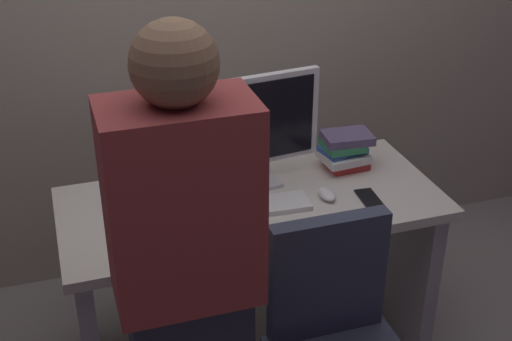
# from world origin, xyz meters

# --- Properties ---
(desk) EXTENTS (1.46, 0.65, 0.74)m
(desk) POSITION_xyz_m (0.00, 0.00, 0.51)
(desk) COLOR beige
(desk) RESTS_ON ground
(person_at_desk) EXTENTS (0.40, 0.24, 1.64)m
(person_at_desk) POSITION_xyz_m (-0.39, -0.63, 0.84)
(person_at_desk) COLOR #262838
(person_at_desk) RESTS_ON ground
(monitor) EXTENTS (0.54, 0.16, 0.46)m
(monitor) POSITION_xyz_m (0.04, 0.10, 0.99)
(monitor) COLOR silver
(monitor) RESTS_ON desk
(keyboard) EXTENTS (0.44, 0.16, 0.02)m
(keyboard) POSITION_xyz_m (-0.02, -0.07, 0.75)
(keyboard) COLOR white
(keyboard) RESTS_ON desk
(mouse) EXTENTS (0.06, 0.10, 0.03)m
(mouse) POSITION_xyz_m (0.28, -0.08, 0.75)
(mouse) COLOR white
(mouse) RESTS_ON desk
(cup_near_keyboard) EXTENTS (0.08, 0.08, 0.09)m
(cup_near_keyboard) POSITION_xyz_m (-0.35, -0.16, 0.78)
(cup_near_keyboard) COLOR white
(cup_near_keyboard) RESTS_ON desk
(cup_by_monitor) EXTENTS (0.07, 0.07, 0.10)m
(cup_by_monitor) POSITION_xyz_m (-0.44, 0.11, 0.78)
(cup_by_monitor) COLOR #3372B2
(cup_by_monitor) RESTS_ON desk
(book_stack) EXTENTS (0.21, 0.18, 0.15)m
(book_stack) POSITION_xyz_m (0.44, 0.13, 0.82)
(book_stack) COLOR red
(book_stack) RESTS_ON desk
(cell_phone) EXTENTS (0.08, 0.15, 0.01)m
(cell_phone) POSITION_xyz_m (0.43, -0.14, 0.74)
(cell_phone) COLOR black
(cell_phone) RESTS_ON desk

